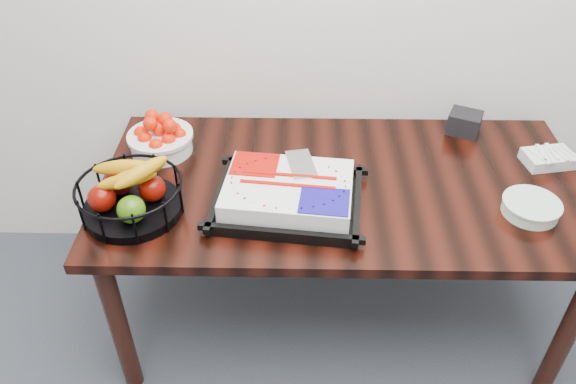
{
  "coord_description": "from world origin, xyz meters",
  "views": [
    {
      "loc": [
        -0.17,
        0.34,
        2.02
      ],
      "look_at": [
        -0.2,
        1.83,
        0.83
      ],
      "focal_mm": 35.0,
      "sensor_mm": 36.0,
      "label": 1
    }
  ],
  "objects_px": {
    "tangerine_bowl": "(160,136)",
    "fruit_basket": "(130,194)",
    "napkin_box": "(464,123)",
    "plate_stack": "(531,207)",
    "table": "(341,199)",
    "cake_tray": "(288,194)"
  },
  "relations": [
    {
      "from": "plate_stack",
      "to": "napkin_box",
      "type": "height_order",
      "value": "napkin_box"
    },
    {
      "from": "table",
      "to": "napkin_box",
      "type": "xyz_separation_m",
      "value": [
        0.52,
        0.35,
        0.13
      ]
    },
    {
      "from": "tangerine_bowl",
      "to": "fruit_basket",
      "type": "bearing_deg",
      "value": -94.09
    },
    {
      "from": "fruit_basket",
      "to": "napkin_box",
      "type": "xyz_separation_m",
      "value": [
        1.26,
        0.54,
        -0.03
      ]
    },
    {
      "from": "plate_stack",
      "to": "napkin_box",
      "type": "distance_m",
      "value": 0.53
    },
    {
      "from": "cake_tray",
      "to": "table",
      "type": "bearing_deg",
      "value": 34.36
    },
    {
      "from": "cake_tray",
      "to": "tangerine_bowl",
      "type": "height_order",
      "value": "tangerine_bowl"
    },
    {
      "from": "tangerine_bowl",
      "to": "napkin_box",
      "type": "xyz_separation_m",
      "value": [
        1.23,
        0.16,
        -0.03
      ]
    },
    {
      "from": "plate_stack",
      "to": "table",
      "type": "bearing_deg",
      "value": 165.1
    },
    {
      "from": "table",
      "to": "cake_tray",
      "type": "height_order",
      "value": "cake_tray"
    },
    {
      "from": "fruit_basket",
      "to": "plate_stack",
      "type": "distance_m",
      "value": 1.38
    },
    {
      "from": "table",
      "to": "napkin_box",
      "type": "height_order",
      "value": "napkin_box"
    },
    {
      "from": "tangerine_bowl",
      "to": "napkin_box",
      "type": "bearing_deg",
      "value": 7.47
    },
    {
      "from": "plate_stack",
      "to": "napkin_box",
      "type": "bearing_deg",
      "value": 102.36
    },
    {
      "from": "cake_tray",
      "to": "plate_stack",
      "type": "bearing_deg",
      "value": -2.2
    },
    {
      "from": "cake_tray",
      "to": "tangerine_bowl",
      "type": "xyz_separation_m",
      "value": [
        -0.51,
        0.33,
        0.02
      ]
    },
    {
      "from": "plate_stack",
      "to": "napkin_box",
      "type": "xyz_separation_m",
      "value": [
        -0.11,
        0.52,
        0.02
      ]
    },
    {
      "from": "cake_tray",
      "to": "fruit_basket",
      "type": "bearing_deg",
      "value": -174.51
    },
    {
      "from": "tangerine_bowl",
      "to": "napkin_box",
      "type": "relative_size",
      "value": 2.04
    },
    {
      "from": "cake_tray",
      "to": "fruit_basket",
      "type": "height_order",
      "value": "fruit_basket"
    },
    {
      "from": "cake_tray",
      "to": "napkin_box",
      "type": "relative_size",
      "value": 4.3
    },
    {
      "from": "fruit_basket",
      "to": "napkin_box",
      "type": "height_order",
      "value": "fruit_basket"
    }
  ]
}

